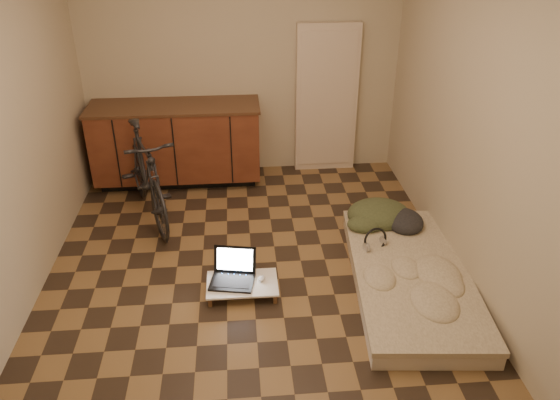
{
  "coord_description": "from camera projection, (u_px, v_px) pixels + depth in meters",
  "views": [
    {
      "loc": [
        -0.09,
        -3.99,
        2.81
      ],
      "look_at": [
        0.26,
        0.14,
        0.55
      ],
      "focal_mm": 35.0,
      "sensor_mm": 36.0,
      "label": 1
    }
  ],
  "objects": [
    {
      "name": "room_shell",
      "position": [
        248.0,
        125.0,
        4.22
      ],
      "size": [
        3.5,
        4.0,
        2.6
      ],
      "color": "brown",
      "rests_on": "ground"
    },
    {
      "name": "cabinets",
      "position": [
        177.0,
        143.0,
        6.05
      ],
      "size": [
        1.84,
        0.62,
        0.91
      ],
      "color": "black",
      "rests_on": "ground"
    },
    {
      "name": "appliance_panel",
      "position": [
        326.0,
        99.0,
        6.21
      ],
      "size": [
        0.7,
        0.1,
        1.7
      ],
      "primitive_type": "cube",
      "color": "beige",
      "rests_on": "ground"
    },
    {
      "name": "bicycle",
      "position": [
        146.0,
        170.0,
        5.33
      ],
      "size": [
        0.99,
        1.67,
        1.04
      ],
      "primitive_type": "imported",
      "rotation": [
        0.0,
        0.0,
        0.35
      ],
      "color": "black",
      "rests_on": "ground"
    },
    {
      "name": "futon",
      "position": [
        410.0,
        277.0,
        4.53
      ],
      "size": [
        1.09,
        2.0,
        0.17
      ],
      "rotation": [
        0.0,
        0.0,
        -0.09
      ],
      "color": "beige",
      "rests_on": "ground"
    },
    {
      "name": "clothing_pile",
      "position": [
        386.0,
        209.0,
        5.11
      ],
      "size": [
        0.67,
        0.58,
        0.25
      ],
      "primitive_type": null,
      "rotation": [
        0.0,
        0.0,
        -0.09
      ],
      "color": "#343D24",
      "rests_on": "futon"
    },
    {
      "name": "headphones",
      "position": [
        375.0,
        239.0,
        4.73
      ],
      "size": [
        0.3,
        0.28,
        0.16
      ],
      "primitive_type": null,
      "rotation": [
        0.0,
        0.0,
        0.29
      ],
      "color": "black",
      "rests_on": "futon"
    },
    {
      "name": "lap_desk",
      "position": [
        242.0,
        284.0,
        4.44
      ],
      "size": [
        0.58,
        0.37,
        0.1
      ],
      "rotation": [
        0.0,
        0.0,
        -0.0
      ],
      "color": "brown",
      "rests_on": "ground"
    },
    {
      "name": "laptop",
      "position": [
        233.0,
        274.0,
        4.45
      ],
      "size": [
        0.4,
        0.37,
        0.24
      ],
      "rotation": [
        0.0,
        0.0,
        -0.19
      ],
      "color": "black",
      "rests_on": "lap_desk"
    },
    {
      "name": "mouse",
      "position": [
        262.0,
        278.0,
        4.46
      ],
      "size": [
        0.08,
        0.1,
        0.03
      ],
      "primitive_type": "ellipsoid",
      "rotation": [
        0.0,
        0.0,
        -0.28
      ],
      "color": "silver",
      "rests_on": "lap_desk"
    }
  ]
}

